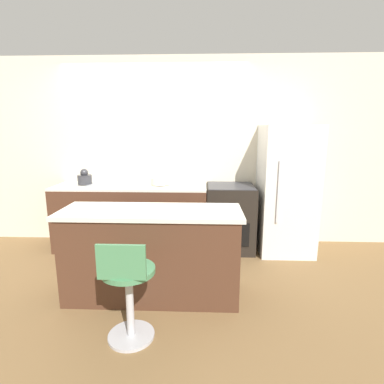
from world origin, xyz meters
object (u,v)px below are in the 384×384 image
stool_chair (128,290)px  refrigerator (286,190)px  kettle (85,178)px  mixing_bowl (160,181)px  oven_range (230,218)px

stool_chair → refrigerator: bearing=48.2°
refrigerator → stool_chair: (-1.65, -1.85, -0.42)m
refrigerator → kettle: 2.72m
refrigerator → mixing_bowl: (-1.68, 0.07, 0.09)m
oven_range → mixing_bowl: 1.07m
oven_range → stool_chair: 2.10m
refrigerator → kettle: size_ratio=8.03×
mixing_bowl → refrigerator: bearing=-2.2°
mixing_bowl → stool_chair: bearing=-89.3°
refrigerator → stool_chair: refrigerator is taller
stool_chair → mixing_bowl: mixing_bowl is taller
stool_chair → kettle: kettle is taller
kettle → oven_range: bearing=-1.0°
oven_range → kettle: size_ratio=4.25×
oven_range → mixing_bowl: (-0.95, 0.03, 0.49)m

